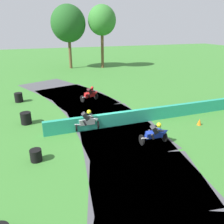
# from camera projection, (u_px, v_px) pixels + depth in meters

# --- Properties ---
(ground_plane) EXTENTS (120.00, 120.00, 0.00)m
(ground_plane) POSITION_uv_depth(u_px,v_px,m) (113.00, 126.00, 14.87)
(ground_plane) COLOR #38752D
(track_asphalt) EXTENTS (9.14, 31.82, 0.01)m
(track_asphalt) POSITION_uv_depth(u_px,v_px,m) (98.00, 128.00, 14.54)
(track_asphalt) COLOR #47474C
(track_asphalt) RESTS_ON ground
(safety_barrier) EXTENTS (19.47, 0.38, 0.90)m
(safety_barrier) POSITION_uv_depth(u_px,v_px,m) (181.00, 110.00, 16.39)
(safety_barrier) COLOR #239375
(safety_barrier) RESTS_ON ground
(motorcycle_lead_blue) EXTENTS (1.69, 0.86, 1.43)m
(motorcycle_lead_blue) POSITION_uv_depth(u_px,v_px,m) (156.00, 133.00, 12.38)
(motorcycle_lead_blue) COLOR black
(motorcycle_lead_blue) RESTS_ON ground
(motorcycle_chase_white) EXTENTS (1.69, 0.73, 1.42)m
(motorcycle_chase_white) POSITION_uv_depth(u_px,v_px,m) (88.00, 120.00, 14.04)
(motorcycle_chase_white) COLOR black
(motorcycle_chase_white) RESTS_ON ground
(motorcycle_trailing_red) EXTENTS (1.73, 1.15, 1.42)m
(motorcycle_trailing_red) POSITION_uv_depth(u_px,v_px,m) (91.00, 94.00, 19.65)
(motorcycle_trailing_red) COLOR black
(motorcycle_trailing_red) RESTS_ON ground
(tire_stack_mid_a) EXTENTS (0.57, 0.57, 0.60)m
(tire_stack_mid_a) POSITION_uv_depth(u_px,v_px,m) (36.00, 155.00, 10.90)
(tire_stack_mid_a) COLOR black
(tire_stack_mid_a) RESTS_ON ground
(tire_stack_mid_b) EXTENTS (0.70, 0.70, 0.80)m
(tire_stack_mid_b) POSITION_uv_depth(u_px,v_px,m) (26.00, 118.00, 15.05)
(tire_stack_mid_b) COLOR black
(tire_stack_mid_b) RESTS_ON ground
(tire_stack_far) EXTENTS (0.68, 0.68, 0.80)m
(tire_stack_far) POSITION_uv_depth(u_px,v_px,m) (19.00, 97.00, 19.43)
(tire_stack_far) COLOR black
(tire_stack_far) RESTS_ON ground
(traffic_cone) EXTENTS (0.28, 0.28, 0.44)m
(traffic_cone) POSITION_uv_depth(u_px,v_px,m) (199.00, 122.00, 14.91)
(traffic_cone) COLOR orange
(traffic_cone) RESTS_ON ground
(tree_far_left) EXTENTS (5.10, 5.10, 9.24)m
(tree_far_left) POSITION_uv_depth(u_px,v_px,m) (68.00, 24.00, 33.10)
(tree_far_left) COLOR brown
(tree_far_left) RESTS_ON ground
(tree_far_right) EXTENTS (4.18, 4.18, 9.23)m
(tree_far_right) POSITION_uv_depth(u_px,v_px,m) (102.00, 21.00, 33.36)
(tree_far_right) COLOR brown
(tree_far_right) RESTS_ON ground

